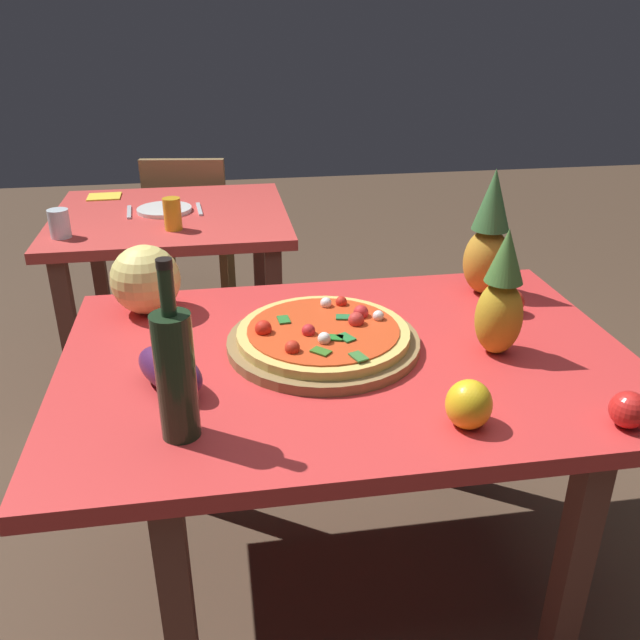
{
  "coord_description": "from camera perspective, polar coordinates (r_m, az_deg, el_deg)",
  "views": [
    {
      "loc": [
        -0.29,
        -1.39,
        1.51
      ],
      "look_at": [
        -0.05,
        0.09,
        0.8
      ],
      "focal_mm": 37.42,
      "sensor_mm": 36.0,
      "label": 1
    }
  ],
  "objects": [
    {
      "name": "ground_plane",
      "position": [
        2.07,
        2.0,
        -21.49
      ],
      "size": [
        10.0,
        10.0,
        0.0
      ],
      "primitive_type": "plane",
      "color": "#4C3828"
    },
    {
      "name": "display_table",
      "position": [
        1.65,
        2.35,
        -5.43
      ],
      "size": [
        1.36,
        0.93,
        0.75
      ],
      "color": "brown",
      "rests_on": "ground_plane"
    },
    {
      "name": "background_table",
      "position": [
        2.83,
        -12.48,
        6.8
      ],
      "size": [
        0.93,
        0.86,
        0.75
      ],
      "color": "brown",
      "rests_on": "ground_plane"
    },
    {
      "name": "dining_chair",
      "position": [
        3.5,
        -10.98,
        7.8
      ],
      "size": [
        0.45,
        0.45,
        0.85
      ],
      "rotation": [
        0.0,
        0.0,
        3.01
      ],
      "color": "olive",
      "rests_on": "ground_plane"
    },
    {
      "name": "pizza_board",
      "position": [
        1.63,
        0.28,
        -1.93
      ],
      "size": [
        0.47,
        0.47,
        0.02
      ],
      "primitive_type": "cylinder",
      "color": "olive",
      "rests_on": "display_table"
    },
    {
      "name": "pizza",
      "position": [
        1.62,
        0.29,
        -1.07
      ],
      "size": [
        0.42,
        0.42,
        0.06
      ],
      "color": "#D8B95C",
      "rests_on": "pizza_board"
    },
    {
      "name": "wine_bottle",
      "position": [
        1.28,
        -12.25,
        -4.41
      ],
      "size": [
        0.08,
        0.08,
        0.36
      ],
      "color": "#1D301B",
      "rests_on": "display_table"
    },
    {
      "name": "pineapple_left",
      "position": [
        1.61,
        15.22,
        1.75
      ],
      "size": [
        0.11,
        0.11,
        0.31
      ],
      "color": "gold",
      "rests_on": "display_table"
    },
    {
      "name": "pineapple_right",
      "position": [
        1.95,
        14.23,
        6.7
      ],
      "size": [
        0.13,
        0.13,
        0.36
      ],
      "color": "#BA8428",
      "rests_on": "display_table"
    },
    {
      "name": "melon",
      "position": [
        1.85,
        -14.7,
        3.37
      ],
      "size": [
        0.19,
        0.19,
        0.19
      ],
      "primitive_type": "sphere",
      "color": "#EDD976",
      "rests_on": "display_table"
    },
    {
      "name": "bell_pepper",
      "position": [
        1.36,
        12.6,
        -7.06
      ],
      "size": [
        0.09,
        0.09,
        0.1
      ],
      "primitive_type": "ellipsoid",
      "color": "yellow",
      "rests_on": "display_table"
    },
    {
      "name": "eggplant",
      "position": [
        1.48,
        -12.72,
        -4.19
      ],
      "size": [
        0.19,
        0.21,
        0.09
      ],
      "primitive_type": "ellipsoid",
      "rotation": [
        0.0,
        0.0,
        2.22
      ],
      "color": "#4E2250",
      "rests_on": "display_table"
    },
    {
      "name": "tomato_by_bottle",
      "position": [
        1.88,
        16.08,
        1.5
      ],
      "size": [
        0.07,
        0.07,
        0.07
      ],
      "primitive_type": "sphere",
      "color": "red",
      "rests_on": "display_table"
    },
    {
      "name": "tomato_at_corner",
      "position": [
        1.46,
        24.88,
        -6.97
      ],
      "size": [
        0.07,
        0.07,
        0.07
      ],
      "primitive_type": "sphere",
      "color": "red",
      "rests_on": "display_table"
    },
    {
      "name": "drinking_glass_juice",
      "position": [
        2.56,
        -12.5,
        8.84
      ],
      "size": [
        0.07,
        0.07,
        0.12
      ],
      "primitive_type": "cylinder",
      "color": "gold",
      "rests_on": "background_table"
    },
    {
      "name": "drinking_glass_water",
      "position": [
        2.59,
        -21.39,
        7.69
      ],
      "size": [
        0.07,
        0.07,
        0.1
      ],
      "primitive_type": "cylinder",
      "color": "silver",
      "rests_on": "background_table"
    },
    {
      "name": "dinner_plate",
      "position": [
        2.82,
        -13.17,
        9.18
      ],
      "size": [
        0.22,
        0.22,
        0.02
      ],
      "primitive_type": "cylinder",
      "color": "white",
      "rests_on": "background_table"
    },
    {
      "name": "fork_utensil",
      "position": [
        2.84,
        -16.01,
        8.86
      ],
      "size": [
        0.03,
        0.18,
        0.01
      ],
      "primitive_type": "cube",
      "rotation": [
        0.0,
        0.0,
        0.09
      ],
      "color": "silver",
      "rests_on": "background_table"
    },
    {
      "name": "knife_utensil",
      "position": [
        2.81,
        -10.29,
        9.32
      ],
      "size": [
        0.03,
        0.18,
        0.01
      ],
      "primitive_type": "cube",
      "rotation": [
        0.0,
        0.0,
        0.08
      ],
      "color": "silver",
      "rests_on": "background_table"
    },
    {
      "name": "napkin_folded",
      "position": [
        3.11,
        -17.96,
        10.01
      ],
      "size": [
        0.14,
        0.12,
        0.01
      ],
      "primitive_type": "cube",
      "rotation": [
        0.0,
        0.0,
        0.03
      ],
      "color": "yellow",
      "rests_on": "background_table"
    }
  ]
}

